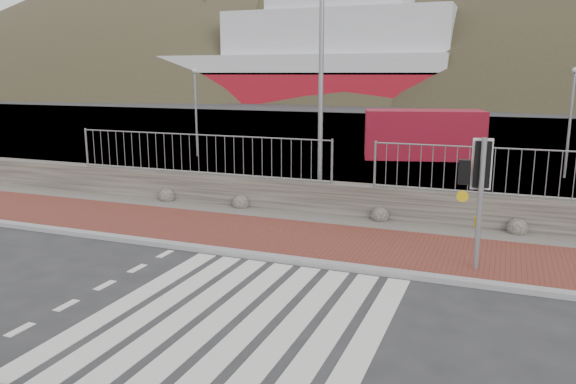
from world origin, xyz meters
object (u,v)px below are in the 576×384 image
at_px(streetlight, 326,51).
at_px(shipping_container, 423,134).
at_px(traffic_signal_far, 480,176).
at_px(ferry, 294,63).

distance_m(streetlight, shipping_container, 11.66).
distance_m(traffic_signal_far, streetlight, 6.74).
bearing_deg(traffic_signal_far, ferry, -76.64).
xyz_separation_m(ferry, shipping_container, (24.85, -48.74, -4.24)).
relative_size(ferry, traffic_signal_far, 18.53).
bearing_deg(ferry, streetlight, -68.52).
bearing_deg(streetlight, traffic_signal_far, -37.19).
bearing_deg(shipping_container, traffic_signal_far, -92.89).
bearing_deg(streetlight, ferry, 117.78).
xyz_separation_m(ferry, streetlight, (23.53, -59.82, -0.84)).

